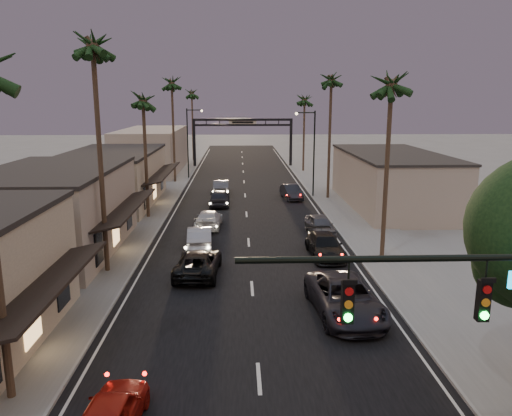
{
  "coord_description": "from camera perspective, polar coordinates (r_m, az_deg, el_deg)",
  "views": [
    {
      "loc": [
        -0.71,
        -6.72,
        10.16
      ],
      "look_at": [
        0.54,
        28.24,
        2.5
      ],
      "focal_mm": 35.0,
      "sensor_mm": 36.0,
      "label": 1
    }
  ],
  "objects": [
    {
      "name": "ground",
      "position": [
        47.82,
        -1.15,
        0.08
      ],
      "size": [
        200.0,
        200.0,
        0.0
      ],
      "primitive_type": "plane",
      "color": "slate",
      "rests_on": "ground"
    },
    {
      "name": "road",
      "position": [
        52.71,
        -1.24,
        1.24
      ],
      "size": [
        14.0,
        120.0,
        0.02
      ],
      "primitive_type": "cube",
      "color": "black",
      "rests_on": "ground"
    },
    {
      "name": "sidewalk_left",
      "position": [
        60.23,
        -10.42,
        2.49
      ],
      "size": [
        5.0,
        92.0,
        0.12
      ],
      "primitive_type": "cube",
      "color": "slate",
      "rests_on": "ground"
    },
    {
      "name": "sidewalk_right",
      "position": [
        60.45,
        7.71,
        2.62
      ],
      "size": [
        5.0,
        92.0,
        0.12
      ],
      "primitive_type": "cube",
      "color": "slate",
      "rests_on": "ground"
    },
    {
      "name": "storefront_mid",
      "position": [
        35.73,
        -22.12,
        -0.54
      ],
      "size": [
        8.0,
        14.0,
        5.5
      ],
      "primitive_type": "cube",
      "color": "gray",
      "rests_on": "ground"
    },
    {
      "name": "storefront_far",
      "position": [
        50.83,
        -16.04,
        3.2
      ],
      "size": [
        8.0,
        16.0,
        5.0
      ],
      "primitive_type": "cube",
      "color": "tan",
      "rests_on": "ground"
    },
    {
      "name": "storefront_dist",
      "position": [
        73.12,
        -11.79,
        6.47
      ],
      "size": [
        8.0,
        20.0,
        6.0
      ],
      "primitive_type": "cube",
      "color": "gray",
      "rests_on": "ground"
    },
    {
      "name": "building_right",
      "position": [
        49.58,
        15.26,
        3.02
      ],
      "size": [
        8.0,
        18.0,
        5.0
      ],
      "primitive_type": "cube",
      "color": "gray",
      "rests_on": "ground"
    },
    {
      "name": "traffic_signal",
      "position": [
        13.48,
        27.02,
        -11.2
      ],
      "size": [
        8.51,
        0.22,
        7.8
      ],
      "color": "black",
      "rests_on": "ground"
    },
    {
      "name": "arch",
      "position": [
        76.86,
        -1.54,
        8.89
      ],
      "size": [
        15.2,
        0.4,
        7.27
      ],
      "color": "black",
      "rests_on": "ground"
    },
    {
      "name": "streetlight_right",
      "position": [
        52.5,
        6.36,
        6.99
      ],
      "size": [
        2.13,
        0.3,
        9.0
      ],
      "color": "black",
      "rests_on": "ground"
    },
    {
      "name": "streetlight_left",
      "position": [
        65.2,
        -7.58,
        7.99
      ],
      "size": [
        2.13,
        0.3,
        9.0
      ],
      "color": "black",
      "rests_on": "ground"
    },
    {
      "name": "palm_lb",
      "position": [
        29.96,
        -18.23,
        17.94
      ],
      "size": [
        3.2,
        3.2,
        15.2
      ],
      "color": "#38281C",
      "rests_on": "ground"
    },
    {
      "name": "palm_lc",
      "position": [
        43.45,
        -12.82,
        12.46
      ],
      "size": [
        3.2,
        3.2,
        12.2
      ],
      "color": "#38281C",
      "rests_on": "ground"
    },
    {
      "name": "palm_ld",
      "position": [
        62.27,
        -9.63,
        14.26
      ],
      "size": [
        3.2,
        3.2,
        14.2
      ],
      "color": "#38281C",
      "rests_on": "ground"
    },
    {
      "name": "palm_ra",
      "position": [
        32.13,
        15.27,
        14.22
      ],
      "size": [
        3.2,
        3.2,
        13.2
      ],
      "color": "#38281C",
      "rests_on": "ground"
    },
    {
      "name": "palm_rb",
      "position": [
        51.62,
        8.63,
        14.72
      ],
      "size": [
        3.2,
        3.2,
        14.2
      ],
      "color": "#38281C",
      "rests_on": "ground"
    },
    {
      "name": "palm_rc",
      "position": [
        71.33,
        5.58,
        12.54
      ],
      "size": [
        3.2,
        3.2,
        12.2
      ],
      "color": "#38281C",
      "rests_on": "ground"
    },
    {
      "name": "palm_far",
      "position": [
        85.07,
        -7.36,
        13.11
      ],
      "size": [
        3.2,
        3.2,
        13.2
      ],
      "color": "#38281C",
      "rests_on": "ground"
    },
    {
      "name": "oncoming_red",
      "position": [
        17.13,
        -16.27,
        -21.68
      ],
      "size": [
        1.93,
        4.26,
        1.42
      ],
      "primitive_type": "imported",
      "rotation": [
        0.0,
        0.0,
        3.08
      ],
      "color": "maroon",
      "rests_on": "ground"
    },
    {
      "name": "oncoming_pickup",
      "position": [
        29.68,
        -6.63,
        -6.25
      ],
      "size": [
        2.74,
        5.42,
        1.47
      ],
      "primitive_type": "imported",
      "rotation": [
        0.0,
        0.0,
        3.08
      ],
      "color": "black",
      "rests_on": "ground"
    },
    {
      "name": "oncoming_silver",
      "position": [
        34.94,
        -6.46,
        -3.33
      ],
      "size": [
        1.91,
        4.74,
        1.53
      ],
      "primitive_type": "imported",
      "rotation": [
        0.0,
        0.0,
        3.2
      ],
      "color": "#95959A",
      "rests_on": "ground"
    },
    {
      "name": "oncoming_white",
      "position": [
        40.24,
        -5.44,
        -1.29
      ],
      "size": [
        2.23,
        4.99,
        1.42
      ],
      "primitive_type": "imported",
      "rotation": [
        0.0,
        0.0,
        3.09
      ],
      "color": "#B4B4B4",
      "rests_on": "ground"
    },
    {
      "name": "oncoming_dgrey",
      "position": [
        48.54,
        -4.19,
        1.2
      ],
      "size": [
        1.95,
        4.74,
        1.61
      ],
      "primitive_type": "imported",
      "rotation": [
        0.0,
        0.0,
        3.13
      ],
      "color": "black",
      "rests_on": "ground"
    },
    {
      "name": "oncoming_grey_far",
      "position": [
        54.45,
        -4.02,
        2.39
      ],
      "size": [
        1.76,
        4.75,
        1.55
      ],
      "primitive_type": "imported",
      "rotation": [
        0.0,
        0.0,
        3.17
      ],
      "color": "#4C4C51",
      "rests_on": "ground"
    },
    {
      "name": "curbside_near",
      "position": [
        24.56,
        10.12,
        -10.08
      ],
      "size": [
        3.37,
        6.46,
        1.74
      ],
      "primitive_type": "imported",
      "rotation": [
        0.0,
        0.0,
        0.08
      ],
      "color": "black",
      "rests_on": "ground"
    },
    {
      "name": "curbside_black",
      "position": [
        33.13,
        7.88,
        -4.3
      ],
      "size": [
        2.26,
        5.15,
        1.47
      ],
      "primitive_type": "imported",
      "rotation": [
        0.0,
        0.0,
        0.04
      ],
      "color": "black",
      "rests_on": "ground"
    },
    {
      "name": "curbside_grey",
      "position": [
        38.45,
        7.34,
        -1.93
      ],
      "size": [
        2.13,
        4.49,
        1.48
      ],
      "primitive_type": "imported",
      "rotation": [
        0.0,
        0.0,
        0.09
      ],
      "color": "#48494D",
      "rests_on": "ground"
    },
    {
      "name": "curbside_far",
      "position": [
        51.85,
        4.06,
        1.85
      ],
      "size": [
        2.17,
        4.67,
        1.48
      ],
      "primitive_type": "imported",
      "rotation": [
        0.0,
        0.0,
        0.14
      ],
      "color": "black",
      "rests_on": "ground"
    }
  ]
}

